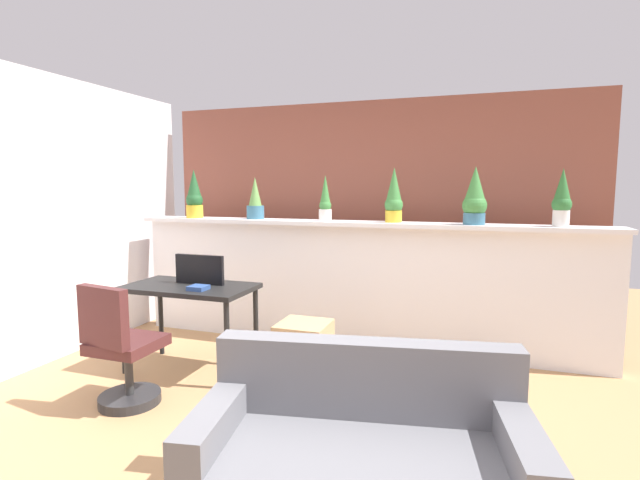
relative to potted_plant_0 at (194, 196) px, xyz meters
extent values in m
plane|color=tan|center=(1.77, -1.93, -1.49)|extent=(12.00, 12.00, 0.00)
cube|color=white|center=(1.77, 0.07, -0.88)|extent=(4.65, 0.16, 1.21)
cube|color=white|center=(1.77, 0.03, -0.25)|extent=(4.65, 0.34, 0.04)
cube|color=brown|center=(1.77, 0.67, -0.24)|extent=(4.65, 0.10, 2.50)
cube|color=white|center=(-0.80, -1.53, -0.19)|extent=(0.12, 4.40, 2.60)
cylinder|color=gold|center=(0.00, 0.00, -0.16)|extent=(0.18, 0.18, 0.14)
sphere|color=#235B2D|center=(0.00, 0.00, -0.04)|extent=(0.18, 0.18, 0.18)
cone|color=#235B2D|center=(0.00, 0.00, 0.14)|extent=(0.15, 0.15, 0.29)
cylinder|color=#386B84|center=(0.70, 0.06, -0.16)|extent=(0.18, 0.18, 0.14)
cone|color=#669E4C|center=(0.70, 0.06, 0.05)|extent=(0.13, 0.13, 0.30)
cylinder|color=silver|center=(1.47, 0.05, -0.18)|extent=(0.13, 0.13, 0.11)
sphere|color=#3D843D|center=(1.47, 0.05, -0.08)|extent=(0.12, 0.12, 0.12)
cone|color=#3D843D|center=(1.47, 0.05, 0.08)|extent=(0.10, 0.10, 0.28)
cylinder|color=gold|center=(2.15, 0.06, -0.18)|extent=(0.16, 0.16, 0.11)
sphere|color=#3D843D|center=(2.15, 0.06, -0.07)|extent=(0.17, 0.17, 0.17)
cone|color=#3D843D|center=(2.15, 0.06, 0.13)|extent=(0.15, 0.15, 0.32)
cylinder|color=#386B84|center=(2.87, 0.01, -0.18)|extent=(0.19, 0.19, 0.10)
sphere|color=#3D843D|center=(2.87, 0.01, -0.06)|extent=(0.21, 0.21, 0.21)
cone|color=#3D843D|center=(2.87, 0.01, 0.13)|extent=(0.18, 0.18, 0.31)
cylinder|color=silver|center=(3.57, 0.03, -0.16)|extent=(0.13, 0.13, 0.14)
sphere|color=#2D7033|center=(3.57, 0.03, -0.05)|extent=(0.16, 0.16, 0.16)
cone|color=#2D7033|center=(3.57, 0.03, 0.12)|extent=(0.13, 0.13, 0.27)
cylinder|color=black|center=(0.09, -1.24, -1.13)|extent=(0.04, 0.04, 0.71)
cylinder|color=black|center=(1.09, -1.24, -1.13)|extent=(0.04, 0.04, 0.71)
cylinder|color=black|center=(0.09, -0.74, -1.13)|extent=(0.04, 0.04, 0.71)
cylinder|color=black|center=(1.09, -0.74, -1.13)|extent=(0.04, 0.04, 0.71)
cube|color=black|center=(0.59, -0.99, -0.76)|extent=(1.10, 0.60, 0.04)
cube|color=black|center=(0.64, -0.91, -0.61)|extent=(0.46, 0.04, 0.25)
cylinder|color=#262628|center=(0.53, -1.69, -1.45)|extent=(0.44, 0.44, 0.07)
cylinder|color=#333333|center=(0.53, -1.69, -1.25)|extent=(0.06, 0.06, 0.34)
cube|color=#4C2323|center=(0.53, -1.69, -1.04)|extent=(0.44, 0.44, 0.08)
cube|color=#4C2323|center=(0.49, -1.88, -0.79)|extent=(0.45, 0.14, 0.42)
cube|color=tan|center=(1.61, -0.93, -1.24)|extent=(0.40, 0.40, 0.50)
cube|color=black|center=(1.61, -1.12, -1.24)|extent=(0.28, 0.04, 0.28)
cube|color=#2D4C8C|center=(0.76, -1.13, -0.72)|extent=(0.14, 0.14, 0.04)
cube|color=slate|center=(2.39, -2.09, -0.89)|extent=(1.56, 0.43, 0.40)
cube|color=slate|center=(1.76, -2.50, -1.01)|extent=(0.29, 0.78, 0.16)
cube|color=slate|center=(3.13, -2.26, -1.01)|extent=(0.29, 0.78, 0.16)
camera|label=1|loc=(2.93, -4.40, 0.10)|focal=26.58mm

